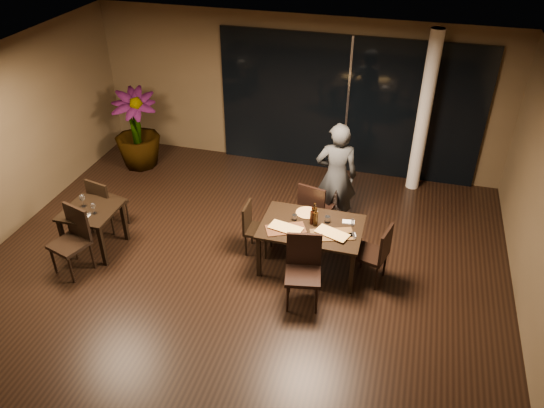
{
  "coord_description": "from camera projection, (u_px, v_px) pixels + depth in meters",
  "views": [
    {
      "loc": [
        2.15,
        -5.5,
        5.31
      ],
      "look_at": [
        0.4,
        0.77,
        1.05
      ],
      "focal_mm": 35.0,
      "sensor_mm": 36.0,
      "label": 1
    }
  ],
  "objects": [
    {
      "name": "main_table",
      "position": [
        311.0,
        230.0,
        7.87
      ],
      "size": [
        1.5,
        1.0,
        0.75
      ],
      "color": "black",
      "rests_on": "ground"
    },
    {
      "name": "wine_glass_b",
      "position": [
        94.0,
        208.0,
        8.07
      ],
      "size": [
        0.08,
        0.08,
        0.17
      ],
      "primitive_type": null,
      "color": "white",
      "rests_on": "side_table"
    },
    {
      "name": "wine_glass_a",
      "position": [
        83.0,
        201.0,
        8.22
      ],
      "size": [
        0.09,
        0.09,
        0.2
      ],
      "primitive_type": null,
      "color": "white",
      "rests_on": "side_table"
    },
    {
      "name": "diner",
      "position": [
        336.0,
        176.0,
        8.68
      ],
      "size": [
        0.71,
        0.54,
        1.88
      ],
      "primitive_type": "imported",
      "rotation": [
        0.0,
        0.0,
        3.34
      ],
      "color": "#2B2E30",
      "rests_on": "ground"
    },
    {
      "name": "chair_main_right",
      "position": [
        377.0,
        252.0,
        7.66
      ],
      "size": [
        0.54,
        0.54,
        0.96
      ],
      "rotation": [
        0.0,
        0.0,
        -1.82
      ],
      "color": "black",
      "rests_on": "ground"
    },
    {
      "name": "ceiling",
      "position": [
        221.0,
        92.0,
        6.17
      ],
      "size": [
        8.0,
        8.0,
        0.04
      ],
      "primitive_type": "cube",
      "color": "silver",
      "rests_on": "wall_back"
    },
    {
      "name": "side_table",
      "position": [
        91.0,
        216.0,
        8.27
      ],
      "size": [
        0.8,
        0.8,
        0.75
      ],
      "color": "black",
      "rests_on": "ground"
    },
    {
      "name": "oblong_pizza_right",
      "position": [
        332.0,
        234.0,
        7.63
      ],
      "size": [
        0.51,
        0.36,
        0.02
      ],
      "primitive_type": null,
      "rotation": [
        0.0,
        0.0,
        -0.35
      ],
      "color": "maroon",
      "rests_on": "pizza_board_right"
    },
    {
      "name": "window_panel",
      "position": [
        348.0,
        107.0,
        10.05
      ],
      "size": [
        5.0,
        0.06,
        2.7
      ],
      "primitive_type": "cube",
      "color": "black",
      "rests_on": "ground"
    },
    {
      "name": "oblong_pizza_left",
      "position": [
        286.0,
        228.0,
        7.74
      ],
      "size": [
        0.5,
        0.31,
        0.02
      ],
      "primitive_type": null,
      "rotation": [
        0.0,
        0.0,
        -0.21
      ],
      "color": "maroon",
      "rests_on": "pizza_board_left"
    },
    {
      "name": "pizza_board_left",
      "position": [
        286.0,
        229.0,
        7.75
      ],
      "size": [
        0.64,
        0.51,
        0.01
      ],
      "primitive_type": "cube",
      "rotation": [
        0.0,
        0.0,
        0.45
      ],
      "color": "#422515",
      "rests_on": "main_table"
    },
    {
      "name": "chair_side_far",
      "position": [
        105.0,
        202.0,
        8.76
      ],
      "size": [
        0.54,
        0.54,
        0.98
      ],
      "rotation": [
        0.0,
        0.0,
        2.92
      ],
      "color": "black",
      "rests_on": "ground"
    },
    {
      "name": "bottle_b",
      "position": [
        316.0,
        217.0,
        7.76
      ],
      "size": [
        0.07,
        0.07,
        0.31
      ],
      "primitive_type": null,
      "color": "black",
      "rests_on": "main_table"
    },
    {
      "name": "chair_side_near",
      "position": [
        73.0,
        236.0,
        7.89
      ],
      "size": [
        0.61,
        0.61,
        1.05
      ],
      "rotation": [
        0.0,
        0.0,
        -0.3
      ],
      "color": "black",
      "rests_on": "ground"
    },
    {
      "name": "napkin_near",
      "position": [
        349.0,
        235.0,
        7.63
      ],
      "size": [
        0.2,
        0.15,
        0.01
      ],
      "primitive_type": "cube",
      "rotation": [
        0.0,
        0.0,
        0.33
      ],
      "color": "silver",
      "rests_on": "main_table"
    },
    {
      "name": "chair_main_left",
      "position": [
        254.0,
        226.0,
        8.3
      ],
      "size": [
        0.4,
        0.4,
        0.86
      ],
      "rotation": [
        0.0,
        0.0,
        1.58
      ],
      "color": "black",
      "rests_on": "ground"
    },
    {
      "name": "ground",
      "position": [
        232.0,
        287.0,
        7.82
      ],
      "size": [
        8.0,
        8.0,
        0.0
      ],
      "primitive_type": "plane",
      "color": "black",
      "rests_on": "ground"
    },
    {
      "name": "tumbler_left",
      "position": [
        295.0,
        217.0,
        7.94
      ],
      "size": [
        0.08,
        0.08,
        0.09
      ],
      "primitive_type": "cylinder",
      "color": "white",
      "rests_on": "main_table"
    },
    {
      "name": "napkin_far",
      "position": [
        348.0,
        222.0,
        7.9
      ],
      "size": [
        0.19,
        0.12,
        0.01
      ],
      "primitive_type": "cube",
      "rotation": [
        0.0,
        0.0,
        0.11
      ],
      "color": "white",
      "rests_on": "main_table"
    },
    {
      "name": "column",
      "position": [
        424.0,
        114.0,
        9.4
      ],
      "size": [
        0.24,
        0.24,
        3.0
      ],
      "primitive_type": "cylinder",
      "color": "white",
      "rests_on": "ground"
    },
    {
      "name": "chair_main_near",
      "position": [
        303.0,
        266.0,
        7.32
      ],
      "size": [
        0.57,
        0.57,
        1.05
      ],
      "rotation": [
        0.0,
        0.0,
        0.19
      ],
      "color": "black",
      "rests_on": "ground"
    },
    {
      "name": "round_pizza",
      "position": [
        307.0,
        213.0,
        8.1
      ],
      "size": [
        0.33,
        0.33,
        0.01
      ],
      "primitive_type": "cylinder",
      "color": "red",
      "rests_on": "main_table"
    },
    {
      "name": "pizza_board_right",
      "position": [
        332.0,
        235.0,
        7.64
      ],
      "size": [
        0.69,
        0.51,
        0.01
      ],
      "primitive_type": "cube",
      "rotation": [
        0.0,
        0.0,
        0.36
      ],
      "color": "#4A3117",
      "rests_on": "main_table"
    },
    {
      "name": "chair_main_far",
      "position": [
        314.0,
        207.0,
        8.59
      ],
      "size": [
        0.56,
        0.56,
        1.01
      ],
      "rotation": [
        0.0,
        0.0,
        2.91
      ],
      "color": "black",
      "rests_on": "ground"
    },
    {
      "name": "wall_back",
      "position": [
        298.0,
        92.0,
        10.27
      ],
      "size": [
        8.0,
        0.1,
        3.0
      ],
      "primitive_type": "cube",
      "color": "brown",
      "rests_on": "ground"
    },
    {
      "name": "side_napkin",
      "position": [
        84.0,
        215.0,
        8.05
      ],
      "size": [
        0.18,
        0.12,
        0.01
      ],
      "primitive_type": "cube",
      "rotation": [
        0.0,
        0.0,
        -0.04
      ],
      "color": "white",
      "rests_on": "side_table"
    },
    {
      "name": "bottle_c",
      "position": [
        315.0,
        213.0,
        7.82
      ],
      "size": [
        0.07,
        0.07,
        0.33
      ],
      "primitive_type": null,
      "color": "black",
      "rests_on": "main_table"
    },
    {
      "name": "tumbler_right",
      "position": [
        327.0,
        219.0,
        7.89
      ],
      "size": [
        0.09,
        0.09,
        0.1
      ],
      "primitive_type": "cylinder",
      "color": "white",
      "rests_on": "main_table"
    },
    {
      "name": "potted_plant",
      "position": [
        136.0,
        129.0,
        10.5
      ],
      "size": [
        1.19,
        1.19,
        1.59
      ],
      "primitive_type": "imported",
      "rotation": [
        0.0,
        0.0,
        0.53
      ],
      "color": "#1D4B19",
      "rests_on": "ground"
    },
    {
      "name": "bottle_a",
      "position": [
        312.0,
        216.0,
        7.8
      ],
      "size": [
        0.06,
        0.06,
        0.29
      ],
      "primitive_type": null,
      "color": "black",
      "rests_on": "main_table"
    }
  ]
}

